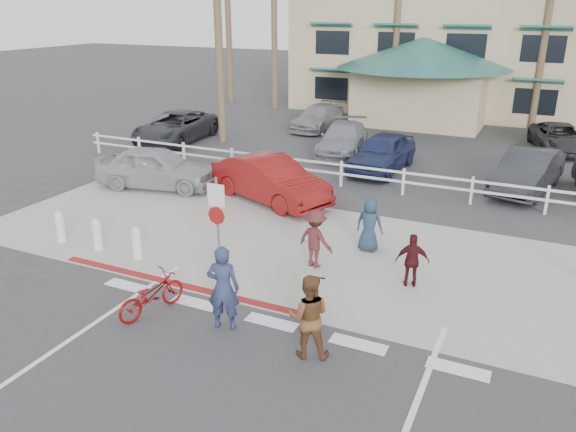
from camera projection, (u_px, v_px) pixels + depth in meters
The scene contains 30 objects.
ground at pixel (259, 336), 11.83m from camera, with size 140.00×140.00×0.00m, color #333335.
bike_path at pixel (207, 392), 10.13m from camera, with size 12.00×16.00×0.01m, color #333335.
sidewalk_plaza at pixel (334, 255), 15.63m from camera, with size 22.00×7.00×0.01m, color gray.
cross_street at pixel (376, 210), 19.02m from camera, with size 40.00×5.00×0.01m, color #333335.
parking_lot at pixel (433, 149), 27.06m from camera, with size 50.00×16.00×0.01m, color #333335.
curb_red at pixel (175, 284), 14.03m from camera, with size 7.00×0.25×0.02m, color maroon.
rail_fence at pixel (406, 182), 20.34m from camera, with size 29.40×0.16×1.00m, color silver, non-canonical shape.
building at pixel (516, 19), 35.27m from camera, with size 28.00×16.00×11.30m, color tan, non-canonical shape.
sign_post at pixel (218, 221), 14.09m from camera, with size 0.50×0.10×2.90m, color gray, non-canonical shape.
bollard_0 at pixel (137, 243), 15.25m from camera, with size 0.26×0.26×0.95m, color silver, non-canonical shape.
bollard_1 at pixel (97, 234), 15.81m from camera, with size 0.26×0.26×0.95m, color silver, non-canonical shape.
bollard_2 at pixel (60, 227), 16.36m from camera, with size 0.26×0.26×0.95m, color silver, non-canonical shape.
palm_1 at pixel (274, 5), 35.44m from camera, with size 4.00×4.00×13.00m, color #1D3F18, non-canonical shape.
palm_5 at pixel (550, 5), 29.09m from camera, with size 4.00×4.00×13.00m, color #1D3F18, non-canonical shape.
palm_10 at pixel (218, 16), 26.36m from camera, with size 4.00×4.00×12.00m, color #1D3F18, non-canonical shape.
bike_red at pixel (151, 295), 12.57m from camera, with size 0.61×1.75×0.92m, color maroon.
rider_red at pixel (223, 288), 11.82m from camera, with size 0.70×0.46×1.92m, color navy.
bike_black at pixel (314, 301), 12.27m from camera, with size 0.45×1.59×0.95m, color black.
rider_black at pixel (308, 316), 10.90m from camera, with size 0.85×0.67×1.76m, color brown.
pedestrian_a at pixel (315, 239), 14.70m from camera, with size 1.02×0.59×1.58m, color #4D1E20.
pedestrian_child at pixel (412, 261), 13.70m from camera, with size 0.81×0.34×1.38m, color #431116.
pedestrian_b at pixel (369, 224), 15.69m from camera, with size 0.77×0.50×1.57m, color #213447.
car_white_sedan at pixel (270, 179), 19.68m from camera, with size 1.66×4.77×1.57m, color maroon.
car_red_compact at pixel (157, 167), 21.14m from camera, with size 1.85×4.59×1.56m, color #989B9F.
lot_car_0 at pixel (175, 127), 28.19m from camera, with size 2.50×5.42×1.51m, color #282A30.
lot_car_1 at pixel (343, 139), 26.03m from camera, with size 1.94×4.78×1.39m, color gray.
lot_car_2 at pixel (382, 152), 23.33m from camera, with size 1.83×4.54×1.55m, color #1D254D.
lot_car_4 at pixel (319, 117), 31.06m from camera, with size 1.83×4.51×1.31m, color gray.
lot_car_5 at pixel (559, 138), 26.48m from camera, with size 2.09×4.53×1.26m, color #26252A.
lot_car_6 at pixel (528, 171), 20.76m from camera, with size 1.61×4.63×1.53m, color #27292E.
Camera 1 is at (4.86, -8.93, 6.58)m, focal length 35.00 mm.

